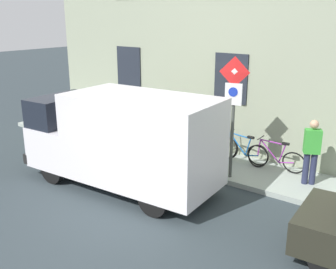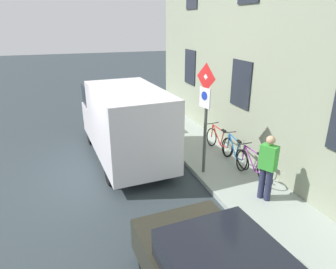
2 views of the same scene
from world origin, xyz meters
name	(u,v)px [view 2 (image 2 of 2)]	position (x,y,z in m)	size (l,w,h in m)	color
ground_plane	(104,175)	(0.00, 0.00, 0.00)	(80.00, 80.00, 0.00)	#2E383D
sidewalk_slab	(210,157)	(3.58, 0.00, 0.07)	(1.99, 17.16, 0.14)	#9AA59C
building_facade	(255,38)	(4.93, 0.00, 3.93)	(0.75, 15.16, 7.85)	#949C82
sign_post_stacked	(205,104)	(2.80, -1.03, 2.24)	(0.20, 0.55, 3.12)	#474C47
delivery_van	(124,121)	(0.89, 1.06, 1.33)	(2.33, 5.44, 2.50)	silver
bicycle_purple	(253,166)	(4.03, -1.79, 0.51)	(0.46, 1.71, 0.89)	black
bicycle_blue	(234,152)	(4.03, -0.77, 0.51)	(0.46, 1.72, 0.89)	black
bicycle_red	(219,141)	(4.03, 0.25, 0.51)	(0.46, 1.71, 0.89)	black
pedestrian	(268,166)	(3.66, -2.87, 1.07)	(0.41, 0.47, 1.72)	#262B47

